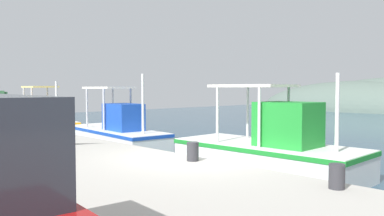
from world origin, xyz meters
name	(u,v)px	position (x,y,z in m)	size (l,w,h in m)	color
distant_hill_nearest	(357,111)	(-12.01, 36.11, 0.00)	(24.02, 9.11, 6.52)	#596B60
fishing_boat_nearest	(44,123)	(-13.31, 1.92, 0.63)	(5.91, 2.44, 2.76)	white
fishing_boat_second	(116,132)	(-7.42, 2.52, 0.60)	(6.20, 2.31, 2.97)	white
fishing_boat_third	(270,150)	(0.20, 2.71, 0.68)	(5.55, 2.27, 2.80)	white
pelican	(21,123)	(-7.44, -1.37, 1.20)	(0.45, 0.97, 0.82)	tan
mooring_bollard_nearest	(193,151)	(0.37, -0.45, 1.01)	(0.27, 0.27, 0.42)	#333338
mooring_bollard_second	(337,176)	(3.74, -0.45, 1.00)	(0.26, 0.26, 0.40)	#333338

